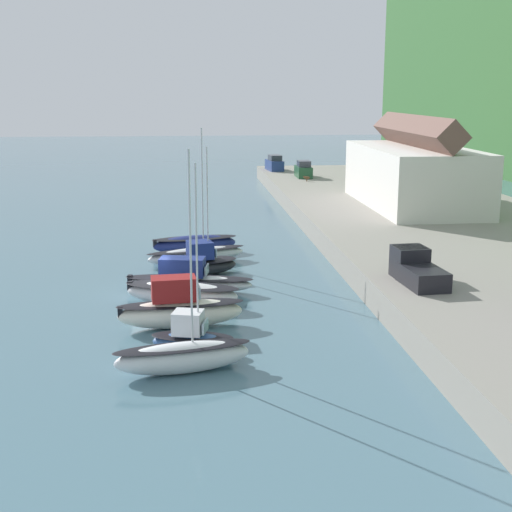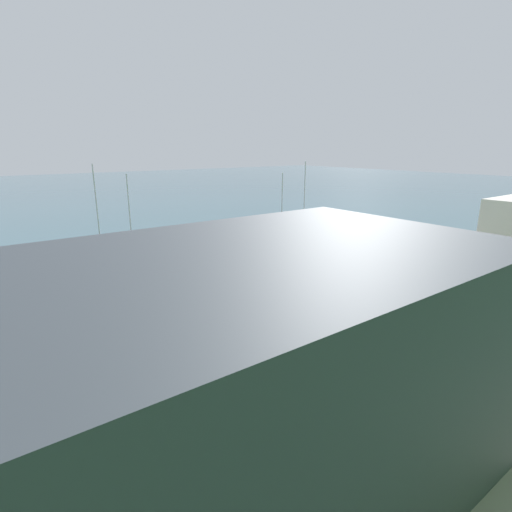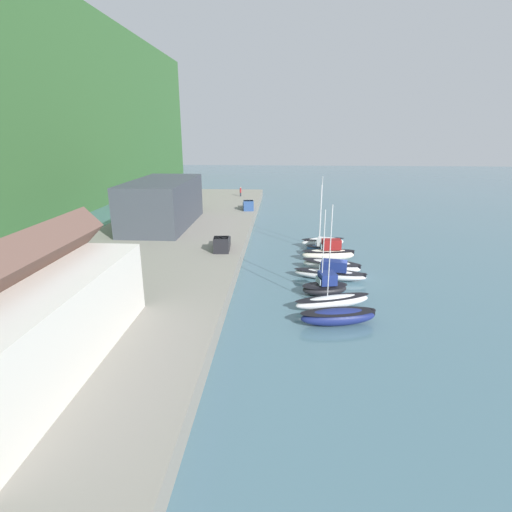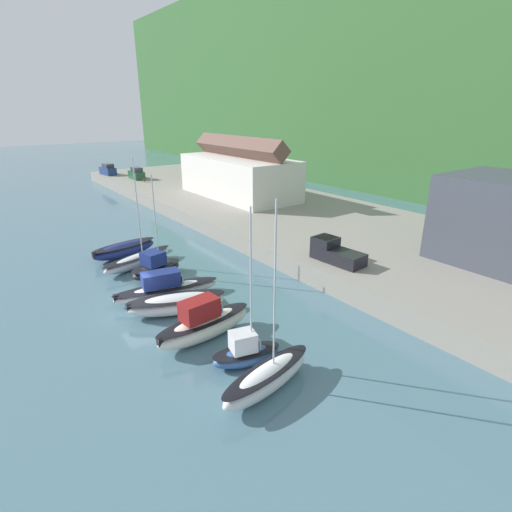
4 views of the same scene
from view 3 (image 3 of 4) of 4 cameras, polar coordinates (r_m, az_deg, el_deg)
name	(u,v)px [view 3 (image 3 of 4)]	position (r m, az deg, el deg)	size (l,w,h in m)	color
ground_plane	(351,279)	(47.62, 13.45, -3.19)	(320.00, 320.00, 0.00)	slate
quay_promenade	(140,267)	(49.49, -16.24, -1.55)	(121.43, 23.48, 1.75)	gray
harbor_clubhouse	(20,323)	(29.21, -30.69, -8.17)	(19.80, 8.92, 8.72)	silver
yacht_club_building	(163,203)	(66.28, -13.16, 7.41)	(19.80, 8.93, 7.23)	#3D424C
moored_boat_0	(338,316)	(36.28, 11.65, -8.45)	(3.31, 7.13, 1.44)	navy
moored_boat_1	(332,301)	(39.47, 10.87, -6.34)	(4.08, 7.85, 10.10)	silver
moored_boat_2	(325,286)	(42.34, 9.84, -4.31)	(3.36, 5.22, 9.00)	black
moored_boat_3	(331,273)	(46.70, 10.64, -2.35)	(3.47, 8.56, 2.29)	silver
moored_boat_4	(331,266)	(49.35, 10.73, -1.35)	(4.45, 7.51, 1.41)	silver
moored_boat_5	(329,253)	(53.29, 10.35, 0.45)	(2.51, 7.14, 2.89)	white
moored_boat_6	(321,247)	(56.97, 9.30, 1.31)	(2.66, 4.46, 9.45)	#33568E
moored_boat_7	(323,242)	(59.53, 9.50, 2.02)	(2.74, 6.62, 10.31)	white
pickup_truck_0	(222,244)	(51.32, -4.89, 1.76)	(4.86, 2.30, 1.90)	black
pickup_truck_1	(248,205)	(78.19, -1.11, 7.25)	(4.93, 2.51, 1.90)	#2D4C84
person_on_quay	(241,192)	(94.48, -2.22, 9.18)	(0.40, 0.40, 2.14)	#232838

